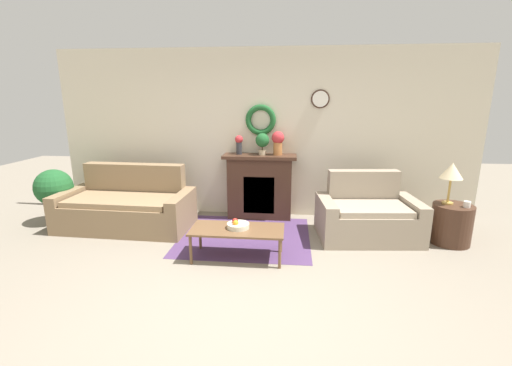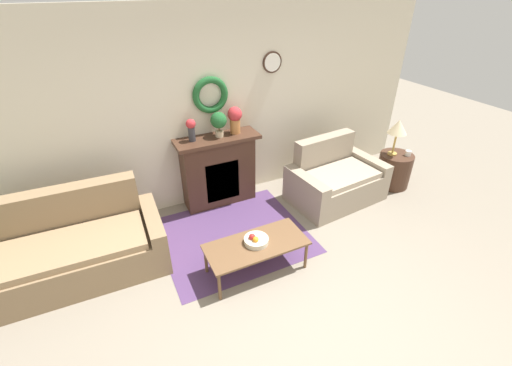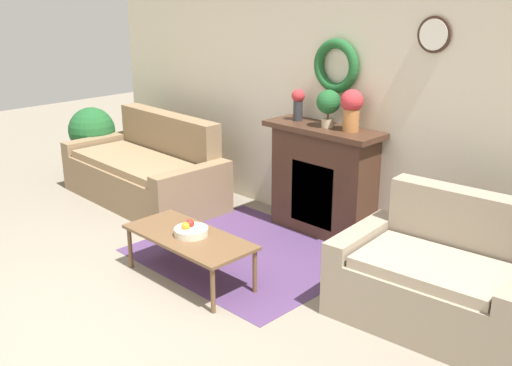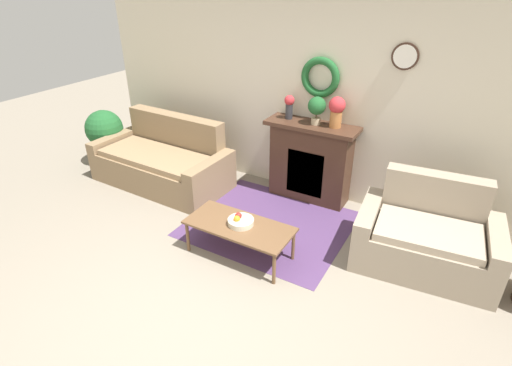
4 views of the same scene
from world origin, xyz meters
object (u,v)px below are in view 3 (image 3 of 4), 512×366
(vase_on_mantel_left, at_px, (298,102))
(vase_on_mantel_right, at_px, (352,107))
(fruit_bowl, at_px, (191,231))
(potted_plant_floor_by_couch, at_px, (92,133))
(fireplace, at_px, (323,180))
(coffee_table, at_px, (189,239))
(loveseat_right, at_px, (438,280))
(couch_left, at_px, (147,172))
(potted_plant_on_mantel, at_px, (328,104))

(vase_on_mantel_left, xyz_separation_m, vase_on_mantel_right, (0.62, 0.00, 0.04))
(fruit_bowl, xyz_separation_m, potted_plant_floor_by_couch, (-3.03, 0.92, 0.12))
(fireplace, height_order, coffee_table, fireplace)
(loveseat_right, distance_m, fruit_bowl, 1.91)
(couch_left, height_order, vase_on_mantel_right, vase_on_mantel_right)
(potted_plant_floor_by_couch, bearing_deg, coffee_table, -17.25)
(loveseat_right, relative_size, fruit_bowl, 5.24)
(loveseat_right, distance_m, coffee_table, 1.92)
(potted_plant_on_mantel, bearing_deg, fireplace, 160.81)
(couch_left, xyz_separation_m, potted_plant_floor_by_couch, (-1.19, 0.04, 0.23))
(couch_left, height_order, fruit_bowl, couch_left)
(loveseat_right, xyz_separation_m, vase_on_mantel_left, (-1.92, 0.68, 0.92))
(fireplace, bearing_deg, fruit_bowl, -95.03)
(fruit_bowl, xyz_separation_m, potted_plant_on_mantel, (0.17, 1.49, 0.84))
(couch_left, bearing_deg, potted_plant_on_mantel, 18.53)
(couch_left, distance_m, loveseat_right, 3.56)
(potted_plant_on_mantel, xyz_separation_m, potted_plant_floor_by_couch, (-3.21, -0.57, -0.73))
(coffee_table, height_order, potted_plant_floor_by_couch, potted_plant_floor_by_couch)
(coffee_table, relative_size, vase_on_mantel_right, 3.04)
(fireplace, relative_size, loveseat_right, 0.81)
(coffee_table, xyz_separation_m, potted_plant_on_mantel, (0.18, 1.51, 0.91))
(fireplace, xyz_separation_m, vase_on_mantel_right, (0.28, 0.01, 0.73))
(fruit_bowl, bearing_deg, loveseat_right, 25.71)
(coffee_table, xyz_separation_m, fruit_bowl, (0.00, 0.02, 0.07))
(potted_plant_on_mantel, bearing_deg, couch_left, -163.10)
(loveseat_right, xyz_separation_m, potted_plant_on_mantel, (-1.54, 0.66, 0.96))
(fireplace, bearing_deg, vase_on_mantel_left, 179.04)
(coffee_table, bearing_deg, potted_plant_on_mantel, 83.27)
(loveseat_right, height_order, potted_plant_on_mantel, potted_plant_on_mantel)
(loveseat_right, relative_size, potted_plant_floor_by_couch, 1.66)
(potted_plant_floor_by_couch, bearing_deg, potted_plant_on_mantel, 10.05)
(fireplace, bearing_deg, vase_on_mantel_right, 1.13)
(vase_on_mantel_left, distance_m, vase_on_mantel_right, 0.62)
(coffee_table, bearing_deg, couch_left, 154.02)
(vase_on_mantel_right, relative_size, potted_plant_on_mantel, 1.09)
(fireplace, height_order, vase_on_mantel_right, vase_on_mantel_right)
(loveseat_right, xyz_separation_m, potted_plant_floor_by_couch, (-4.75, 0.10, 0.23))
(fireplace, relative_size, couch_left, 0.59)
(coffee_table, height_order, potted_plant_on_mantel, potted_plant_on_mantel)
(coffee_table, distance_m, fruit_bowl, 0.07)
(fruit_bowl, relative_size, vase_on_mantel_left, 0.90)
(vase_on_mantel_right, bearing_deg, potted_plant_floor_by_couch, -170.32)
(vase_on_mantel_right, distance_m, potted_plant_floor_by_couch, 3.57)
(loveseat_right, distance_m, potted_plant_on_mantel, 1.93)
(fruit_bowl, height_order, potted_plant_on_mantel, potted_plant_on_mantel)
(fireplace, bearing_deg, potted_plant_on_mantel, -19.19)
(fruit_bowl, distance_m, vase_on_mantel_left, 1.72)
(vase_on_mantel_right, bearing_deg, vase_on_mantel_left, -180.00)
(vase_on_mantel_right, bearing_deg, fireplace, -178.87)
(fireplace, xyz_separation_m, potted_plant_on_mantel, (0.04, -0.01, 0.74))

